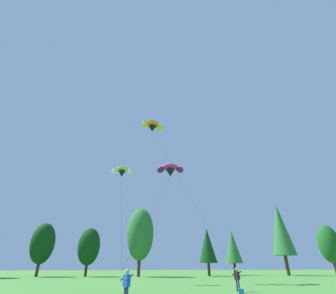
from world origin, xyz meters
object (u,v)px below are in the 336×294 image
at_px(kite_flyer_near, 127,284).
at_px(parafoil_kite_mid_orange, 153,126).
at_px(picnic_cooler, 241,291).
at_px(parafoil_kite_far_magenta, 170,170).
at_px(kite_flyer_mid, 237,277).
at_px(parafoil_kite_high_lime_white, 122,172).

bearing_deg(kite_flyer_near, parafoil_kite_mid_orange, 82.22).
relative_size(kite_flyer_near, picnic_cooler, 3.25).
xyz_separation_m(kite_flyer_near, picnic_cooler, (8.34, 4.60, -0.83)).
bearing_deg(parafoil_kite_far_magenta, parafoil_kite_mid_orange, 143.88).
distance_m(kite_flyer_mid, parafoil_kite_far_magenta, 17.65).
xyz_separation_m(kite_flyer_mid, parafoil_kite_mid_orange, (-6.13, 13.17, 21.12)).
bearing_deg(parafoil_kite_high_lime_white, parafoil_kite_far_magenta, 0.74).
distance_m(kite_flyer_near, parafoil_kite_far_magenta, 22.39).
relative_size(parafoil_kite_mid_orange, parafoil_kite_far_magenta, 1.17).
bearing_deg(picnic_cooler, parafoil_kite_high_lime_white, 59.14).
bearing_deg(parafoil_kite_mid_orange, picnic_cooler, -68.77).
bearing_deg(parafoil_kite_far_magenta, kite_flyer_mid, -72.48).
xyz_separation_m(parafoil_kite_mid_orange, parafoil_kite_far_magenta, (2.56, -1.87, -8.03)).
height_order(parafoil_kite_mid_orange, parafoil_kite_far_magenta, parafoil_kite_mid_orange).
height_order(parafoil_kite_high_lime_white, parafoil_kite_mid_orange, parafoil_kite_mid_orange).
relative_size(parafoil_kite_high_lime_white, parafoil_kite_mid_orange, 0.84).
height_order(parafoil_kite_high_lime_white, picnic_cooler, parafoil_kite_high_lime_white).
bearing_deg(parafoil_kite_far_magenta, picnic_cooler, -76.22).
height_order(kite_flyer_near, picnic_cooler, kite_flyer_near).
bearing_deg(parafoil_kite_far_magenta, parafoil_kite_high_lime_white, -179.26).
xyz_separation_m(parafoil_kite_high_lime_white, parafoil_kite_mid_orange, (4.16, 1.96, 8.67)).
bearing_deg(parafoil_kite_mid_orange, kite_flyer_near, -97.78).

